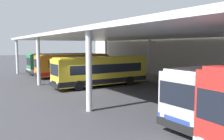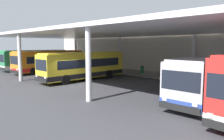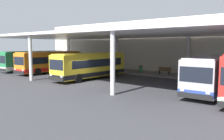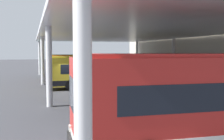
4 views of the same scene
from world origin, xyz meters
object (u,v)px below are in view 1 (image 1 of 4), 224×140
(bus_middle_bay, at_px, (102,71))
(trash_bin, at_px, (170,76))
(bus_nearest_bay, at_px, (62,63))
(bus_second_bay, at_px, (74,65))
(bench_waiting, at_px, (197,80))

(bus_middle_bay, height_order, trash_bin, bus_middle_bay)
(bus_nearest_bay, bearing_deg, bus_second_bay, -0.37)
(bus_middle_bay, bearing_deg, trash_bin, 77.54)
(bus_second_bay, distance_m, trash_bin, 13.51)
(bench_waiting, xyz_separation_m, trash_bin, (-3.56, -0.41, 0.01))
(bus_nearest_bay, bearing_deg, bench_waiting, 22.84)
(bus_middle_bay, distance_m, trash_bin, 8.67)
(bus_second_bay, height_order, bus_middle_bay, same)
(bus_middle_bay, relative_size, trash_bin, 10.76)
(bus_nearest_bay, height_order, bench_waiting, bus_nearest_bay)
(bus_middle_bay, relative_size, bench_waiting, 5.86)
(bench_waiting, bearing_deg, trash_bin, -173.36)
(bus_second_bay, bearing_deg, trash_bin, 34.99)
(trash_bin, bearing_deg, bus_second_bay, -145.01)
(bench_waiting, bearing_deg, bus_nearest_bay, -157.16)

